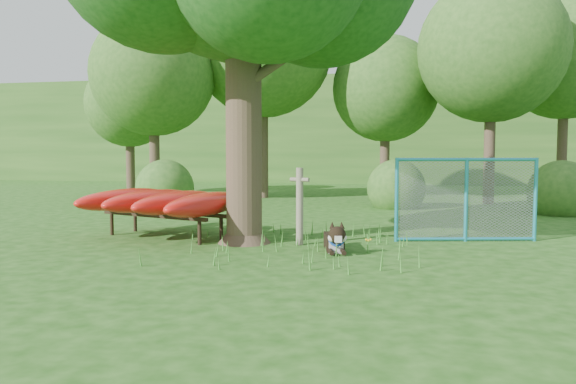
# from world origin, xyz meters

# --- Properties ---
(ground) EXTENTS (80.00, 80.00, 0.00)m
(ground) POSITION_xyz_m (0.00, 0.00, 0.00)
(ground) COLOR #17440D
(ground) RESTS_ON ground
(wooden_post) EXTENTS (0.39, 0.20, 1.43)m
(wooden_post) POSITION_xyz_m (0.36, 1.48, 0.76)
(wooden_post) COLOR #716854
(wooden_post) RESTS_ON ground
(kayak_rack) EXTENTS (3.30, 3.56, 0.95)m
(kayak_rack) POSITION_xyz_m (-2.46, 1.81, 0.73)
(kayak_rack) COLOR black
(kayak_rack) RESTS_ON ground
(husky_dog) EXTENTS (0.52, 1.27, 0.57)m
(husky_dog) POSITION_xyz_m (1.09, 0.92, 0.20)
(husky_dog) COLOR black
(husky_dog) RESTS_ON ground
(fence_section) EXTENTS (2.70, 0.68, 2.69)m
(fence_section) POSITION_xyz_m (3.42, 2.54, 0.81)
(fence_section) COLOR teal
(fence_section) RESTS_ON ground
(wildflower_clump) EXTENTS (0.11, 0.12, 0.25)m
(wildflower_clump) POSITION_xyz_m (1.66, 0.91, 0.20)
(wildflower_clump) COLOR #428A2D
(wildflower_clump) RESTS_ON ground
(bg_tree_a) EXTENTS (4.40, 4.40, 6.70)m
(bg_tree_a) POSITION_xyz_m (-6.50, 10.00, 4.48)
(bg_tree_a) COLOR #3E2F22
(bg_tree_a) RESTS_ON ground
(bg_tree_b) EXTENTS (5.20, 5.20, 8.22)m
(bg_tree_b) POSITION_xyz_m (-3.00, 12.00, 5.61)
(bg_tree_b) COLOR #3E2F22
(bg_tree_b) RESTS_ON ground
(bg_tree_c) EXTENTS (4.00, 4.00, 6.12)m
(bg_tree_c) POSITION_xyz_m (1.50, 13.00, 4.11)
(bg_tree_c) COLOR #3E2F22
(bg_tree_c) RESTS_ON ground
(bg_tree_d) EXTENTS (4.80, 4.80, 7.50)m
(bg_tree_d) POSITION_xyz_m (5.00, 11.00, 5.08)
(bg_tree_d) COLOR #3E2F22
(bg_tree_d) RESTS_ON ground
(bg_tree_e) EXTENTS (4.60, 4.60, 7.55)m
(bg_tree_e) POSITION_xyz_m (8.00, 14.00, 5.23)
(bg_tree_e) COLOR #3E2F22
(bg_tree_e) RESTS_ON ground
(bg_tree_f) EXTENTS (3.60, 3.60, 5.55)m
(bg_tree_f) POSITION_xyz_m (-9.00, 13.00, 3.73)
(bg_tree_f) COLOR #3E2F22
(bg_tree_f) RESTS_ON ground
(shrub_left) EXTENTS (1.80, 1.80, 1.80)m
(shrub_left) POSITION_xyz_m (-5.00, 7.50, 0.00)
(shrub_left) COLOR #2C5A1D
(shrub_left) RESTS_ON ground
(shrub_right) EXTENTS (1.80, 1.80, 1.80)m
(shrub_right) POSITION_xyz_m (6.50, 8.00, 0.00)
(shrub_right) COLOR #2C5A1D
(shrub_right) RESTS_ON ground
(shrub_mid) EXTENTS (1.80, 1.80, 1.80)m
(shrub_mid) POSITION_xyz_m (2.00, 9.00, 0.00)
(shrub_mid) COLOR #2C5A1D
(shrub_mid) RESTS_ON ground
(wooded_hillside) EXTENTS (80.00, 12.00, 6.00)m
(wooded_hillside) POSITION_xyz_m (0.00, 28.00, 3.00)
(wooded_hillside) COLOR #2C5A1D
(wooded_hillside) RESTS_ON ground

